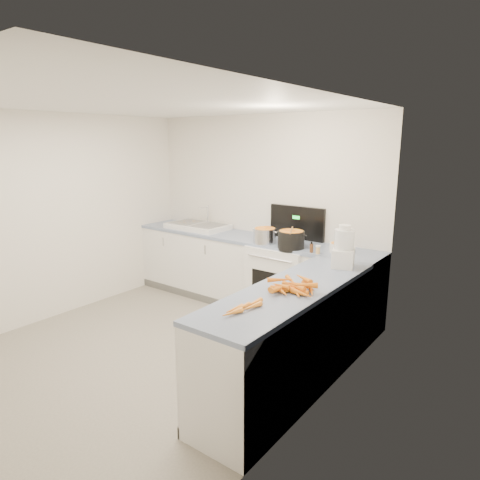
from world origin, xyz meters
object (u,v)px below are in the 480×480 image
Objects in this scene: black_pot at (291,240)px; extract_bottle at (311,248)px; spice_jar at (318,250)px; mixing_bowl at (340,248)px; food_processor at (344,249)px; steel_pot at (265,236)px; sink at (198,226)px; stove at (284,279)px.

extract_bottle is (0.29, -0.05, -0.04)m from black_pot.
black_pot is 3.89× the size of spice_jar.
food_processor reaches higher than mixing_bowl.
steel_pot is at bearing 174.17° from spice_jar.
black_pot is at bearing -6.59° from sink.
sink is 1.27m from steel_pot.
mixing_bowl is 0.54× the size of food_processor.
extract_bottle is 0.09m from spice_jar.
food_processor is at bearing -12.73° from sink.
black_pot reaches higher than steel_pot.
sink reaches higher than black_pot.
stove reaches higher than extract_bottle.
stove is at bearing 177.95° from mixing_bowl.
sink is at bearing 172.31° from steel_pot.
spice_jar is (0.56, -0.23, 0.51)m from stove.
steel_pot is 0.38m from black_pot.
steel_pot is at bearing -172.12° from mixing_bowl.
mixing_bowl is at bearing 51.38° from spice_jar.
steel_pot is 0.68m from extract_bottle.
stove is at bearing -0.62° from sink.
sink is at bearing 173.41° from black_pot.
sink is 2.51m from food_processor.
sink is 2.18m from mixing_bowl.
black_pot is (1.64, -0.19, 0.05)m from sink.
food_processor is (0.26, -0.51, 0.13)m from mixing_bowl.
steel_pot reaches higher than extract_bottle.
stove is 1.30m from food_processor.
stove is 0.89m from mixing_bowl.
food_processor is at bearing -24.27° from black_pot.
stove reaches higher than mixing_bowl.
steel_pot is 0.90× the size of black_pot.
stove is 13.82× the size of extract_bottle.
stove is at bearing 38.26° from steel_pot.
food_processor is (0.43, -0.30, 0.14)m from spice_jar.
spice_jar is at bearing -5.83° from steel_pot.
steel_pot is 1.25m from food_processor.
stove is 0.74m from extract_bottle.
black_pot is (0.19, -0.17, 0.56)m from stove.
mixing_bowl is (0.73, -0.03, 0.52)m from stove.
sink is at bearing 173.01° from spice_jar.
mixing_bowl is 0.59m from food_processor.
stove is 17.09× the size of spice_jar.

